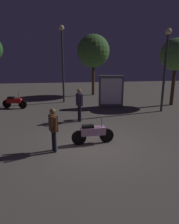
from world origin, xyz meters
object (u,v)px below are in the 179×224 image
(streetlamp_far, at_px, (62,55))
(person_bystander_far, at_px, (79,102))
(motorcycle_pink_foreground, at_px, (93,133))
(streetlamp_near, at_px, (166,60))
(person_rider_beside, at_px, (53,126))
(kiosk_billboard, at_px, (111,92))
(motorcycle_red_parked_left, at_px, (14,102))

(streetlamp_far, bearing_deg, person_bystander_far, -81.11)
(motorcycle_pink_foreground, relative_size, streetlamp_far, 0.31)
(streetlamp_far, bearing_deg, streetlamp_near, -30.01)
(motorcycle_pink_foreground, distance_m, person_rider_beside, 1.62)
(streetlamp_near, relative_size, streetlamp_far, 0.90)
(motorcycle_pink_foreground, height_order, streetlamp_far, streetlamp_far)
(person_rider_beside, xyz_separation_m, streetlamp_far, (0.45, 8.23, 2.43))
(person_bystander_far, height_order, kiosk_billboard, kiosk_billboard)
(motorcycle_pink_foreground, distance_m, streetlamp_far, 8.33)
(motorcycle_red_parked_left, xyz_separation_m, person_bystander_far, (3.96, -3.35, 0.59))
(motorcycle_pink_foreground, height_order, kiosk_billboard, kiosk_billboard)
(motorcycle_pink_foreground, height_order, person_rider_beside, person_rider_beside)
(motorcycle_pink_foreground, xyz_separation_m, motorcycle_red_parked_left, (-4.23, 6.29, 0.00))
(motorcycle_pink_foreground, xyz_separation_m, person_bystander_far, (-0.26, 2.94, 0.59))
(motorcycle_red_parked_left, relative_size, person_rider_beside, 1.03)
(person_rider_beside, height_order, person_bystander_far, person_bystander_far)
(motorcycle_red_parked_left, relative_size, streetlamp_far, 0.31)
(motorcycle_red_parked_left, distance_m, streetlamp_near, 9.73)
(person_rider_beside, height_order, kiosk_billboard, kiosk_billboard)
(streetlamp_far, distance_m, kiosk_billboard, 4.32)
(streetlamp_far, height_order, kiosk_billboard, streetlamp_far)
(streetlamp_near, distance_m, streetlamp_far, 6.87)
(motorcycle_red_parked_left, bearing_deg, kiosk_billboard, 9.94)
(motorcycle_pink_foreground, distance_m, person_bystander_far, 3.01)
(motorcycle_red_parked_left, height_order, person_bystander_far, person_bystander_far)
(person_rider_beside, distance_m, streetlamp_near, 8.27)
(motorcycle_red_parked_left, height_order, kiosk_billboard, kiosk_billboard)
(motorcycle_red_parked_left, distance_m, person_bystander_far, 5.22)
(person_rider_beside, bearing_deg, motorcycle_pink_foreground, -179.61)
(person_bystander_far, relative_size, streetlamp_far, 0.32)
(streetlamp_near, xyz_separation_m, kiosk_billboard, (-2.87, 1.47, -2.02))
(person_rider_beside, xyz_separation_m, streetlamp_near, (6.39, 4.79, 2.14))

